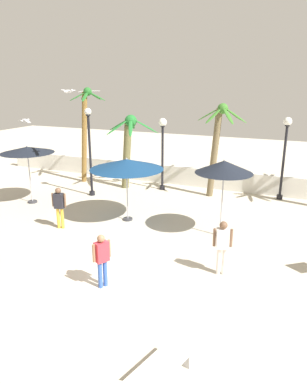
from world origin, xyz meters
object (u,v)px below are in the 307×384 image
(palm_tree_0, at_px, (85,126))
(seagull_2, at_px, (25,120))
(lamp_post_2, at_px, (163,143))
(patio_umbrella_3, at_px, (224,167))
(lounge_chair_0, at_px, (150,374))
(lamp_post_0, at_px, (90,147))
(guest_2, at_px, (102,256))
(palm_tree_1, at_px, (217,140))
(guest_0, at_px, (222,243))
(palm_tree_3, at_px, (128,142))
(patio_umbrella_0, at_px, (27,150))
(guest_1, at_px, (59,204))
(patio_umbrella_2, at_px, (127,164))
(seagull_1, at_px, (68,91))
(seagull_0, at_px, (89,91))
(lamp_post_1, at_px, (285,148))

(palm_tree_0, xyz_separation_m, seagull_2, (-0.38, -4.08, 0.67))
(palm_tree_0, relative_size, lamp_post_2, 1.39)
(patio_umbrella_3, xyz_separation_m, seagull_2, (-9.02, 0.27, 1.22))
(lounge_chair_0, bearing_deg, patio_umbrella_3, 93.60)
(patio_umbrella_3, xyz_separation_m, lamp_post_0, (-7.06, 2.32, -0.16))
(guest_2, bearing_deg, palm_tree_0, 125.60)
(palm_tree_1, relative_size, lamp_post_2, 1.22)
(palm_tree_0, height_order, guest_0, palm_tree_0)
(palm_tree_3, relative_size, seagull_2, 3.20)
(palm_tree_0, bearing_deg, lounge_chair_0, -52.18)
(lounge_chair_0, bearing_deg, patio_umbrella_0, 141.31)
(palm_tree_0, distance_m, guest_1, 7.05)
(patio_umbrella_2, bearing_deg, lounge_chair_0, -59.75)
(patio_umbrella_0, xyz_separation_m, palm_tree_0, (0.37, 4.14, 0.66))
(palm_tree_1, xyz_separation_m, seagull_1, (-4.68, -5.01, 2.28))
(seagull_0, relative_size, seagull_2, 0.89)
(patio_umbrella_3, xyz_separation_m, palm_tree_3, (-5.94, 4.21, -0.14))
(guest_1, bearing_deg, lamp_post_0, 106.54)
(patio_umbrella_0, bearing_deg, seagull_2, 97.71)
(lounge_chair_0, relative_size, guest_2, 1.26)
(seagull_1, bearing_deg, patio_umbrella_0, 167.98)
(palm_tree_0, bearing_deg, seagull_0, 118.47)
(palm_tree_3, distance_m, guest_2, 9.78)
(palm_tree_1, height_order, seagull_1, seagull_1)
(palm_tree_3, height_order, seagull_1, seagull_1)
(patio_umbrella_2, xyz_separation_m, lamp_post_0, (-3.20, 2.29, 0.09))
(guest_1, relative_size, seagull_0, 1.52)
(patio_umbrella_2, distance_m, patio_umbrella_3, 3.87)
(palm_tree_3, distance_m, seagull_0, 5.91)
(palm_tree_1, relative_size, guest_0, 2.71)
(lamp_post_0, height_order, guest_1, lamp_post_0)
(lamp_post_2, height_order, seagull_2, seagull_2)
(patio_umbrella_2, height_order, lamp_post_2, lamp_post_2)
(patio_umbrella_0, height_order, lounge_chair_0, patio_umbrella_0)
(guest_0, bearing_deg, patio_umbrella_0, 163.21)
(palm_tree_3, relative_size, lamp_post_0, 0.91)
(seagull_2, bearing_deg, lamp_post_1, 25.89)
(lamp_post_1, xyz_separation_m, seagull_2, (-10.64, -5.16, 1.34))
(palm_tree_1, xyz_separation_m, seagull_0, (-8.89, 2.79, 2.07))
(patio_umbrella_0, relative_size, guest_0, 1.63)
(patio_umbrella_0, relative_size, lamp_post_2, 0.73)
(patio_umbrella_0, distance_m, lamp_post_1, 11.84)
(patio_umbrella_2, distance_m, palm_tree_3, 4.66)
(patio_umbrella_2, height_order, guest_0, patio_umbrella_2)
(patio_umbrella_2, relative_size, lamp_post_2, 0.79)
(palm_tree_1, xyz_separation_m, seagull_2, (-7.62, -4.32, 0.99))
(palm_tree_0, bearing_deg, lamp_post_1, 6.04)
(lamp_post_2, distance_m, seagull_2, 6.64)
(palm_tree_0, distance_m, seagull_0, 3.87)
(patio_umbrella_3, xyz_separation_m, guest_1, (-5.85, -1.76, -1.61))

